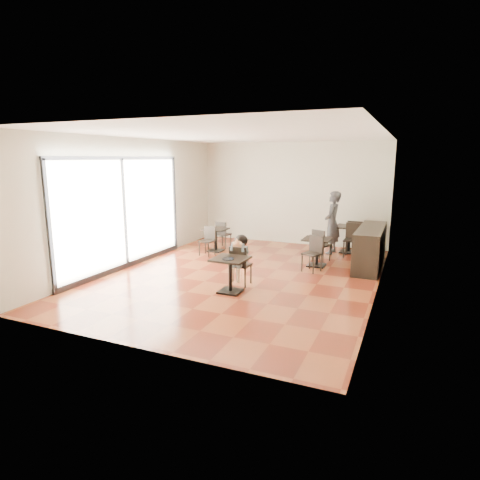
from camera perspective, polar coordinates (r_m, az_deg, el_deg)
The scene contains 23 objects.
floor at distance 9.46m, azimuth 0.36°, elevation -5.02°, with size 6.00×8.00×0.01m, color brown.
ceiling at distance 9.08m, azimuth 0.39°, elevation 14.73°, with size 6.00×8.00×0.01m, color white.
wall_back at distance 12.89m, azimuth 7.36°, elevation 6.59°, with size 6.00×0.01×3.20m, color beige.
wall_front at distance 5.71m, azimuth -15.47°, elevation 0.02°, with size 6.00×0.01×3.20m, color beige.
wall_left at distance 10.65m, azimuth -14.72°, elevation 5.27°, with size 0.01×8.00×3.20m, color beige.
wall_right at distance 8.44m, azimuth 19.53°, elevation 3.41°, with size 0.01×8.00×3.20m, color beige.
storefront_window at distance 10.27m, azimuth -16.24°, elevation 3.84°, with size 0.04×4.50×2.60m, color white.
child_table at distance 8.19m, azimuth -1.39°, elevation -5.03°, with size 0.68×0.68×0.72m, color black, non-canonical shape.
child_chair at distance 8.65m, azimuth 0.13°, elevation -3.61°, with size 0.39×0.39×0.87m, color black, non-canonical shape.
child at distance 8.62m, azimuth 0.13°, elevation -2.89°, with size 0.39×0.55×1.09m, color slate, non-canonical shape.
plate at distance 8.00m, azimuth -1.70°, elevation -2.69°, with size 0.24×0.24×0.01m, color black.
pizza_slice at distance 8.36m, azimuth -0.38°, elevation -0.53°, with size 0.25×0.20×0.06m, color #DEB07C, non-canonical shape.
adult_patron at distance 11.73m, azimuth 12.99°, elevation 2.42°, with size 0.65×0.43×1.79m, color #3B3C40.
cafe_table_mid at distance 10.35m, azimuth 10.87°, elevation -1.71°, with size 0.68×0.68×0.72m, color black, non-canonical shape.
cafe_table_left at distance 11.80m, azimuth -3.47°, elevation 0.01°, with size 0.64×0.64×0.68m, color black, non-canonical shape.
cafe_table_back at distance 12.04m, azimuth 15.22°, elevation 0.11°, with size 0.74×0.74×0.78m, color black, non-canonical shape.
chair_mid_a at distance 10.86m, azimuth 11.52°, elevation -0.72°, with size 0.39×0.39×0.86m, color black, non-canonical shape.
chair_mid_b at distance 9.81m, azimuth 10.18°, elevation -1.99°, with size 0.39×0.39×0.86m, color black, non-canonical shape.
chair_left_a at distance 12.27m, azimuth -2.32°, elevation 0.80°, with size 0.37×0.37×0.81m, color black, non-canonical shape.
chair_left_b at distance 11.31m, azimuth -4.73°, elevation -0.16°, with size 0.37×0.37×0.81m, color black, non-canonical shape.
chair_back_a at distance 12.14m, azimuth 16.08°, elevation 0.53°, with size 0.42×0.42×0.94m, color black, non-canonical shape.
chair_back_b at distance 11.47m, azimuth 15.62°, elevation -0.07°, with size 0.42×0.42×0.94m, color black, non-canonical shape.
service_counter at distance 10.62m, azimuth 18.02°, elevation -0.96°, with size 0.60×2.40×1.00m, color black.
Camera 1 is at (3.53, -8.35, 2.70)m, focal length 30.00 mm.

